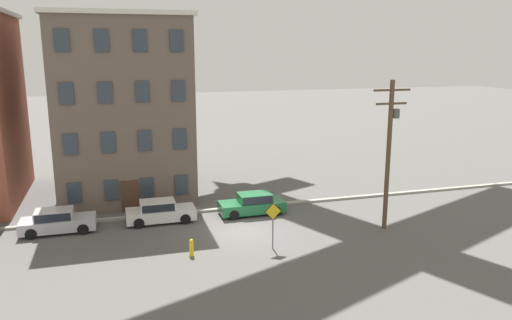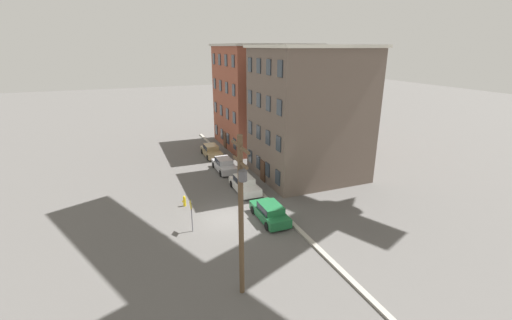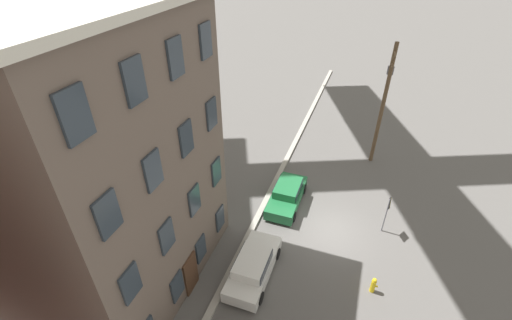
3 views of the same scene
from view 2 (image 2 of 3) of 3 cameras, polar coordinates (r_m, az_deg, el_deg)
name	(u,v)px [view 2 (image 2 of 3)]	position (r m, az deg, el deg)	size (l,w,h in m)	color
ground_plane	(227,219)	(28.18, -4.92, -9.72)	(200.00, 200.00, 0.00)	#565451
kerb_strip	(277,208)	(29.60, 3.49, -8.05)	(56.00, 0.36, 0.16)	#9E998E
apartment_corner	(263,96)	(47.73, 1.22, 10.64)	(11.69, 11.72, 13.59)	brown
apartment_midblock	(309,113)	(35.94, 8.82, 7.72)	(9.94, 10.69, 13.42)	#66564C
car_tan	(211,150)	(43.71, -7.47, 1.62)	(4.40, 1.92, 1.43)	tan
car_silver	(224,164)	(38.34, -5.32, -0.71)	(4.40, 1.92, 1.43)	#B7B7BC
car_white	(245,184)	(32.86, -1.93, -3.97)	(4.40, 1.92, 1.43)	silver
car_green	(270,212)	(27.57, 2.35, -8.58)	(4.40, 1.92, 1.43)	#1E6638
caution_sign	(191,210)	(25.95, -10.75, -8.15)	(0.97, 0.08, 2.68)	slate
utility_pole	(241,210)	(17.98, -2.49, -8.34)	(2.40, 0.44, 9.19)	brown
fire_hydrant	(184,201)	(30.59, -11.84, -6.68)	(0.24, 0.34, 0.96)	yellow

